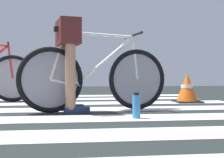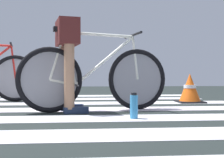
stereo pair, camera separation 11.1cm
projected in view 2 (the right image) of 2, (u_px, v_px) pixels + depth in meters
ground at (43, 109)px, 3.63m from camera, size 18.00×14.00×0.02m
crosswalk_markings at (39, 110)px, 3.46m from camera, size 5.44×5.01×0.00m
bicycle_1_of_2 at (95, 77)px, 3.34m from camera, size 1.71×0.57×0.93m
cyclist_1_of_2 at (68, 52)px, 3.24m from camera, size 0.39×0.45×1.02m
water_bottle at (134, 106)px, 2.76m from camera, size 0.07×0.07×0.24m
traffic_cone at (190, 89)px, 4.39m from camera, size 0.38×0.38×0.43m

